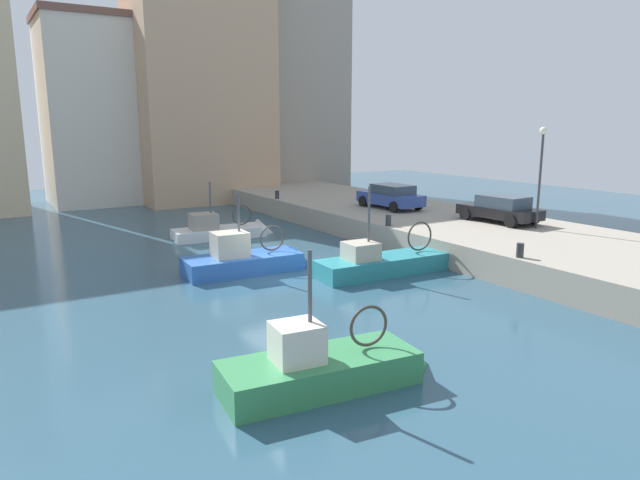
% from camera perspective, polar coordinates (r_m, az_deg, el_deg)
% --- Properties ---
extents(water_surface, '(80.00, 80.00, 0.00)m').
position_cam_1_polar(water_surface, '(23.13, -4.52, -3.92)').
color(water_surface, '#2D5166').
rests_on(water_surface, ground).
extents(quay_wall, '(9.00, 56.00, 1.20)m').
position_cam_1_polar(quay_wall, '(29.87, 15.49, 0.43)').
color(quay_wall, '#9E9384').
rests_on(quay_wall, ground).
extents(fishing_boat_teal, '(7.04, 2.24, 4.51)m').
position_cam_1_polar(fishing_boat_teal, '(24.25, 7.24, -3.00)').
color(fishing_boat_teal, teal).
rests_on(fishing_boat_teal, ground).
extents(fishing_boat_white, '(5.81, 2.45, 3.97)m').
position_cam_1_polar(fishing_boat_white, '(31.88, -9.46, 0.53)').
color(fishing_boat_white, white).
rests_on(fishing_boat_white, ground).
extents(fishing_boat_blue, '(5.79, 2.38, 4.27)m').
position_cam_1_polar(fishing_boat_blue, '(24.41, -7.01, -2.79)').
color(fishing_boat_blue, '#2D60B7').
rests_on(fishing_boat_blue, ground).
extents(fishing_boat_green, '(5.67, 2.39, 4.18)m').
position_cam_1_polar(fishing_boat_green, '(14.09, 1.20, -13.92)').
color(fishing_boat_green, '#388951').
rests_on(fishing_boat_green, ground).
extents(parked_car_blue, '(2.14, 4.34, 1.43)m').
position_cam_1_polar(parked_car_blue, '(34.18, 7.13, 4.40)').
color(parked_car_blue, '#334C9E').
rests_on(parked_car_blue, quay_wall).
extents(parked_car_black, '(2.22, 4.29, 1.38)m').
position_cam_1_polar(parked_car_black, '(30.55, 17.67, 3.03)').
color(parked_car_black, black).
rests_on(parked_car_black, quay_wall).
extents(mooring_bollard_south, '(0.28, 0.28, 0.55)m').
position_cam_1_polar(mooring_bollard_south, '(22.77, 19.45, -0.98)').
color(mooring_bollard_south, '#2D2D33').
rests_on(mooring_bollard_south, quay_wall).
extents(mooring_bollard_mid, '(0.28, 0.28, 0.55)m').
position_cam_1_polar(mooring_bollard_mid, '(28.37, 6.88, 1.99)').
color(mooring_bollard_mid, '#2D2D33').
rests_on(mooring_bollard_mid, quay_wall).
extents(mooring_bollard_north, '(0.28, 0.28, 0.55)m').
position_cam_1_polar(mooring_bollard_north, '(38.39, -4.32, 4.56)').
color(mooring_bollard_north, '#2D2D33').
rests_on(mooring_bollard_north, quay_wall).
extents(quay_streetlamp, '(0.36, 0.36, 4.83)m').
position_cam_1_polar(quay_streetlamp, '(29.04, 21.33, 7.43)').
color(quay_streetlamp, '#38383D').
rests_on(quay_streetlamp, quay_wall).
extents(waterfront_building_west, '(7.70, 7.46, 14.17)m').
position_cam_1_polar(waterfront_building_west, '(48.29, -21.64, 11.93)').
color(waterfront_building_west, silver).
rests_on(waterfront_building_west, ground).
extents(waterfront_building_west_mid, '(10.68, 7.48, 17.27)m').
position_cam_1_polar(waterfront_building_west_mid, '(47.41, -11.89, 14.38)').
color(waterfront_building_west_mid, tan).
rests_on(waterfront_building_west_mid, ground).
extents(waterfront_building_central, '(9.85, 7.27, 22.50)m').
position_cam_1_polar(waterfront_building_central, '(53.28, -3.41, 17.10)').
color(waterfront_building_central, '#A39384').
rests_on(waterfront_building_central, ground).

